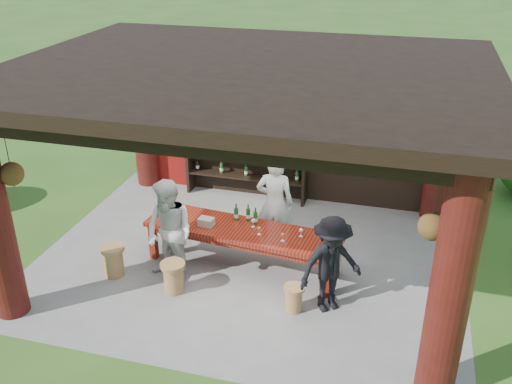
% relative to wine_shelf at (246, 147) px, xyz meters
% --- Properties ---
extents(ground, '(90.00, 90.00, 0.00)m').
position_rel_wine_shelf_xyz_m(ground, '(0.78, -2.45, -1.16)').
color(ground, '#2D5119').
rests_on(ground, ground).
extents(pavilion, '(7.50, 6.00, 3.60)m').
position_rel_wine_shelf_xyz_m(pavilion, '(0.77, -2.02, 0.97)').
color(pavilion, slate).
rests_on(pavilion, ground).
extents(wine_shelf, '(2.63, 0.40, 2.32)m').
position_rel_wine_shelf_xyz_m(wine_shelf, '(0.00, 0.00, 0.00)').
color(wine_shelf, black).
rests_on(wine_shelf, ground).
extents(tasting_table, '(3.48, 1.22, 0.75)m').
position_rel_wine_shelf_xyz_m(tasting_table, '(0.72, -2.69, -0.53)').
color(tasting_table, '#55110C').
rests_on(tasting_table, ground).
extents(stool_near_left, '(0.41, 0.41, 0.53)m').
position_rel_wine_shelf_xyz_m(stool_near_left, '(-0.15, -3.71, -0.88)').
color(stool_near_left, olive).
rests_on(stool_near_left, ground).
extents(stool_near_right, '(0.33, 0.33, 0.43)m').
position_rel_wine_shelf_xyz_m(stool_near_right, '(1.84, -3.68, -0.93)').
color(stool_near_right, olive).
rests_on(stool_near_right, ground).
extents(stool_far_left, '(0.42, 0.42, 0.56)m').
position_rel_wine_shelf_xyz_m(stool_far_left, '(-1.32, -3.54, -0.87)').
color(stool_far_left, olive).
rests_on(stool_far_left, ground).
extents(host, '(0.70, 0.48, 1.84)m').
position_rel_wine_shelf_xyz_m(host, '(1.11, -1.95, -0.24)').
color(host, white).
rests_on(host, ground).
extents(guest_woman, '(1.07, 0.96, 1.81)m').
position_rel_wine_shelf_xyz_m(guest_woman, '(-0.31, -3.40, -0.26)').
color(guest_woman, beige).
rests_on(guest_woman, ground).
extents(guest_man, '(1.18, 1.10, 1.60)m').
position_rel_wine_shelf_xyz_m(guest_man, '(2.35, -3.49, -0.36)').
color(guest_man, black).
rests_on(guest_man, ground).
extents(table_bottles, '(0.44, 0.17, 0.31)m').
position_rel_wine_shelf_xyz_m(table_bottles, '(0.72, -2.42, -0.26)').
color(table_bottles, '#194C1E').
rests_on(table_bottles, tasting_table).
extents(table_glasses, '(0.92, 0.40, 0.15)m').
position_rel_wine_shelf_xyz_m(table_glasses, '(1.28, -2.75, -0.34)').
color(table_glasses, silver).
rests_on(table_glasses, tasting_table).
extents(napkin_basket, '(0.28, 0.21, 0.14)m').
position_rel_wine_shelf_xyz_m(napkin_basket, '(0.09, -2.75, -0.34)').
color(napkin_basket, '#BF6672').
rests_on(napkin_basket, tasting_table).
extents(shrubs, '(15.18, 9.18, 1.36)m').
position_rel_wine_shelf_xyz_m(shrubs, '(3.25, -2.03, -0.60)').
color(shrubs, '#194C14').
rests_on(shrubs, ground).
extents(trees, '(22.98, 9.26, 4.80)m').
position_rel_wine_shelf_xyz_m(trees, '(4.46, -0.59, 2.21)').
color(trees, '#3F2819').
rests_on(trees, ground).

